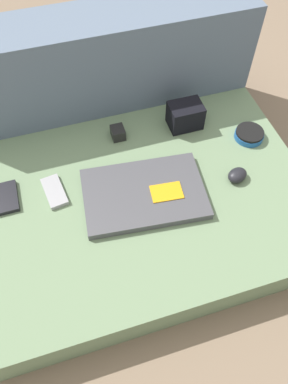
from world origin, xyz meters
TOP-DOWN VIEW (x-y plane):
  - ground_plane at (0.00, 0.00)m, footprint 8.00×8.00m
  - couch_seat at (0.00, 0.00)m, footprint 0.99×0.69m
  - couch_backrest at (0.00, 0.45)m, footprint 0.99×0.20m
  - laptop at (0.00, -0.00)m, footprint 0.37×0.26m
  - computer_mouse at (0.28, -0.02)m, footprint 0.08×0.07m
  - speaker_puck at (0.39, 0.12)m, footprint 0.09×0.09m
  - phone_silver at (-0.25, 0.09)m, footprint 0.07×0.12m
  - phone_black at (-0.38, 0.11)m, footprint 0.07×0.11m
  - camera_pouch at (0.21, 0.24)m, footprint 0.11×0.08m
  - charger_brick at (-0.01, 0.25)m, footprint 0.04×0.05m

SIDE VIEW (x-z plane):
  - ground_plane at x=0.00m, z-range 0.00..0.00m
  - couch_seat at x=0.00m, z-range 0.00..0.12m
  - phone_silver at x=-0.25m, z-range 0.12..0.13m
  - phone_black at x=-0.38m, z-range 0.12..0.13m
  - laptop at x=0.00m, z-range 0.11..0.14m
  - speaker_puck at x=0.39m, z-range 0.12..0.14m
  - computer_mouse at x=0.28m, z-range 0.12..0.15m
  - charger_brick at x=-0.01m, z-range 0.12..0.15m
  - camera_pouch at x=0.21m, z-range 0.12..0.20m
  - couch_backrest at x=0.00m, z-range 0.00..0.42m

